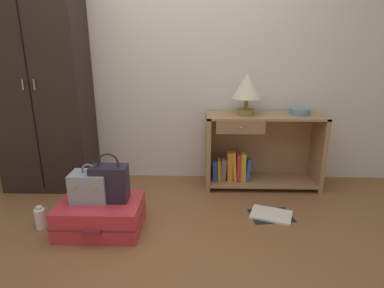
{
  "coord_description": "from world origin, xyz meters",
  "views": [
    {
      "loc": [
        0.26,
        -1.78,
        1.38
      ],
      "look_at": [
        0.2,
        0.86,
        0.55
      ],
      "focal_mm": 30.05,
      "sensor_mm": 36.0,
      "label": 1
    }
  ],
  "objects_px": {
    "bookshelf": "(258,151)",
    "table_lamp": "(247,88)",
    "wardrobe": "(41,82)",
    "bottle": "(40,218)",
    "handbag": "(110,183)",
    "open_book_on_floor": "(271,215)",
    "suitcase_large": "(101,215)",
    "bowl": "(300,111)",
    "train_case": "(90,186)"
  },
  "relations": [
    {
      "from": "bookshelf",
      "to": "bottle",
      "type": "bearing_deg",
      "value": -154.56
    },
    {
      "from": "table_lamp",
      "to": "open_book_on_floor",
      "type": "relative_size",
      "value": 0.98
    },
    {
      "from": "table_lamp",
      "to": "bottle",
      "type": "xyz_separation_m",
      "value": [
        -1.67,
        -0.85,
        -0.9
      ]
    },
    {
      "from": "bowl",
      "to": "bookshelf",
      "type": "bearing_deg",
      "value": -179.42
    },
    {
      "from": "wardrobe",
      "to": "suitcase_large",
      "type": "relative_size",
      "value": 3.33
    },
    {
      "from": "handbag",
      "to": "wardrobe",
      "type": "bearing_deg",
      "value": 135.46
    },
    {
      "from": "wardrobe",
      "to": "suitcase_large",
      "type": "height_order",
      "value": "wardrobe"
    },
    {
      "from": "bowl",
      "to": "wardrobe",
      "type": "bearing_deg",
      "value": -178.82
    },
    {
      "from": "bowl",
      "to": "suitcase_large",
      "type": "relative_size",
      "value": 0.3
    },
    {
      "from": "open_book_on_floor",
      "to": "handbag",
      "type": "bearing_deg",
      "value": -170.93
    },
    {
      "from": "bowl",
      "to": "open_book_on_floor",
      "type": "distance_m",
      "value": 1.05
    },
    {
      "from": "bookshelf",
      "to": "handbag",
      "type": "distance_m",
      "value": 1.5
    },
    {
      "from": "bowl",
      "to": "open_book_on_floor",
      "type": "relative_size",
      "value": 0.49
    },
    {
      "from": "wardrobe",
      "to": "table_lamp",
      "type": "height_order",
      "value": "wardrobe"
    },
    {
      "from": "wardrobe",
      "to": "bottle",
      "type": "xyz_separation_m",
      "value": [
        0.25,
        -0.81,
        -0.95
      ]
    },
    {
      "from": "bookshelf",
      "to": "open_book_on_floor",
      "type": "distance_m",
      "value": 0.73
    },
    {
      "from": "train_case",
      "to": "open_book_on_floor",
      "type": "height_order",
      "value": "train_case"
    },
    {
      "from": "table_lamp",
      "to": "bottle",
      "type": "height_order",
      "value": "table_lamp"
    },
    {
      "from": "bookshelf",
      "to": "suitcase_large",
      "type": "relative_size",
      "value": 1.79
    },
    {
      "from": "table_lamp",
      "to": "open_book_on_floor",
      "type": "height_order",
      "value": "table_lamp"
    },
    {
      "from": "wardrobe",
      "to": "bottle",
      "type": "relative_size",
      "value": 11.26
    },
    {
      "from": "wardrobe",
      "to": "suitcase_large",
      "type": "xyz_separation_m",
      "value": [
        0.72,
        -0.82,
        -0.92
      ]
    },
    {
      "from": "table_lamp",
      "to": "bookshelf",
      "type": "bearing_deg",
      "value": 5.72
    },
    {
      "from": "train_case",
      "to": "bottle",
      "type": "distance_m",
      "value": 0.49
    },
    {
      "from": "wardrobe",
      "to": "bookshelf",
      "type": "xyz_separation_m",
      "value": [
        2.05,
        0.05,
        -0.68
      ]
    },
    {
      "from": "suitcase_large",
      "to": "handbag",
      "type": "distance_m",
      "value": 0.27
    },
    {
      "from": "bookshelf",
      "to": "open_book_on_floor",
      "type": "relative_size",
      "value": 2.87
    },
    {
      "from": "suitcase_large",
      "to": "bowl",
      "type": "bearing_deg",
      "value": 26.94
    },
    {
      "from": "table_lamp",
      "to": "bowl",
      "type": "distance_m",
      "value": 0.56
    },
    {
      "from": "suitcase_large",
      "to": "train_case",
      "type": "bearing_deg",
      "value": 163.82
    },
    {
      "from": "table_lamp",
      "to": "open_book_on_floor",
      "type": "xyz_separation_m",
      "value": [
        0.17,
        -0.62,
        -0.97
      ]
    },
    {
      "from": "bookshelf",
      "to": "bowl",
      "type": "relative_size",
      "value": 5.9
    },
    {
      "from": "train_case",
      "to": "open_book_on_floor",
      "type": "relative_size",
      "value": 0.76
    },
    {
      "from": "table_lamp",
      "to": "suitcase_large",
      "type": "height_order",
      "value": "table_lamp"
    },
    {
      "from": "open_book_on_floor",
      "to": "bookshelf",
      "type": "bearing_deg",
      "value": 92.48
    },
    {
      "from": "train_case",
      "to": "handbag",
      "type": "xyz_separation_m",
      "value": [
        0.15,
        0.01,
        0.03
      ]
    },
    {
      "from": "suitcase_large",
      "to": "handbag",
      "type": "height_order",
      "value": "handbag"
    },
    {
      "from": "bookshelf",
      "to": "table_lamp",
      "type": "distance_m",
      "value": 0.63
    },
    {
      "from": "handbag",
      "to": "bottle",
      "type": "distance_m",
      "value": 0.63
    },
    {
      "from": "wardrobe",
      "to": "bowl",
      "type": "relative_size",
      "value": 10.98
    },
    {
      "from": "train_case",
      "to": "handbag",
      "type": "distance_m",
      "value": 0.15
    },
    {
      "from": "bookshelf",
      "to": "handbag",
      "type": "xyz_separation_m",
      "value": [
        -1.25,
        -0.84,
        0.02
      ]
    },
    {
      "from": "handbag",
      "to": "open_book_on_floor",
      "type": "relative_size",
      "value": 0.97
    },
    {
      "from": "table_lamp",
      "to": "suitcase_large",
      "type": "xyz_separation_m",
      "value": [
        -1.19,
        -0.85,
        -0.86
      ]
    },
    {
      "from": "train_case",
      "to": "handbag",
      "type": "bearing_deg",
      "value": 3.01
    },
    {
      "from": "handbag",
      "to": "open_book_on_floor",
      "type": "xyz_separation_m",
      "value": [
        1.28,
        0.2,
        -0.37
      ]
    },
    {
      "from": "table_lamp",
      "to": "bottle",
      "type": "bearing_deg",
      "value": -153.13
    },
    {
      "from": "wardrobe",
      "to": "bookshelf",
      "type": "distance_m",
      "value": 2.16
    },
    {
      "from": "table_lamp",
      "to": "bowl",
      "type": "height_order",
      "value": "table_lamp"
    },
    {
      "from": "table_lamp",
      "to": "handbag",
      "type": "height_order",
      "value": "table_lamp"
    }
  ]
}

